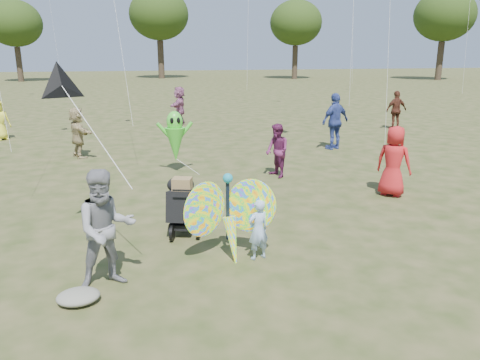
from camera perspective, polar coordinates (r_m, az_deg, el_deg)
The scene contains 16 objects.
ground at distance 7.44m, azimuth 4.20°, elevation -11.14°, with size 160.00×160.00×0.00m, color #51592B.
child_girl at distance 7.67m, azimuth 2.24°, elevation -6.07°, with size 0.37×0.24×1.02m, color #A2BFE6.
adult_man at distance 6.95m, azimuth -16.01°, elevation -5.78°, with size 0.85×0.66×1.75m, color gray.
grey_bag at distance 6.93m, azimuth -19.12°, elevation -13.29°, with size 0.58×0.48×0.19m, color gray.
crowd_a at distance 11.54m, azimuth 18.23°, elevation 2.19°, with size 0.81×0.53×1.67m, color red.
crowd_c at distance 16.65m, azimuth 11.52°, elevation 7.02°, with size 1.14×0.48×1.95m, color #33448E.
crowd_d at distance 15.92m, azimuth -19.16°, elevation 5.49°, with size 1.50×0.48×1.61m, color tan.
crowd_e at distance 12.67m, azimuth 4.55°, elevation 3.57°, with size 0.71×0.55×1.46m, color #67224E.
crowd_g at distance 20.33m, azimuth -27.24°, elevation 6.48°, with size 0.74×0.48×1.51m, color yellow.
crowd_h at distance 21.74m, azimuth 18.50°, elevation 8.08°, with size 0.98×0.41×1.68m, color #50261A.
crowd_j at distance 22.08m, azimuth -7.38°, elevation 8.96°, with size 1.64×0.52×1.77m, color #9D5A82.
jogging_stroller at distance 8.81m, azimuth -7.06°, elevation -2.59°, with size 0.70×1.12×1.09m.
butterfly_kite at distance 7.60m, azimuth -1.29°, elevation -4.66°, with size 1.74×0.75×1.65m.
delta_kite_rig at distance 8.54m, azimuth -20.89°, elevation 10.66°, with size 1.52×2.19×1.77m.
alien_kite at distance 13.20m, azimuth -7.90°, elevation 5.02°, with size 1.12×0.69×1.74m.
tree_line at distance 51.77m, azimuth -7.13°, elevation 19.24°, with size 91.78×33.60×10.79m.
Camera 1 is at (-2.02, -6.34, 3.32)m, focal length 35.00 mm.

